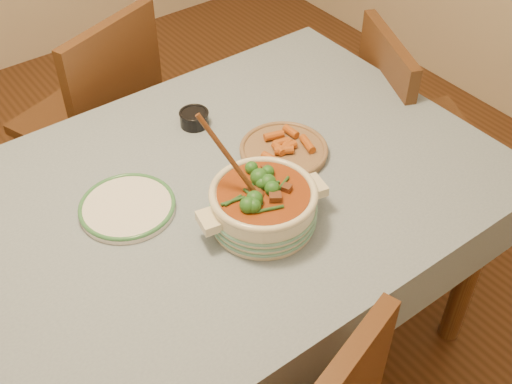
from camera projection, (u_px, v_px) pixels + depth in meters
floor at (213, 355)px, 2.23m from camera, size 4.50×4.50×0.00m
dining_table at (202, 220)px, 1.78m from camera, size 1.68×1.08×0.76m
stew_casserole at (263, 203)px, 1.60m from camera, size 0.35×0.31×0.32m
white_plate at (127, 207)px, 1.68m from camera, size 0.32×0.32×0.02m
condiment_bowl at (194, 117)px, 1.94m from camera, size 0.11×0.11×0.05m
fried_plate at (284, 149)px, 1.84m from camera, size 0.31×0.31×0.04m
chair_far at (100, 114)px, 2.39m from camera, size 0.56×0.56×0.93m
chair_right at (404, 127)px, 2.37m from camera, size 0.54×0.54×0.88m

